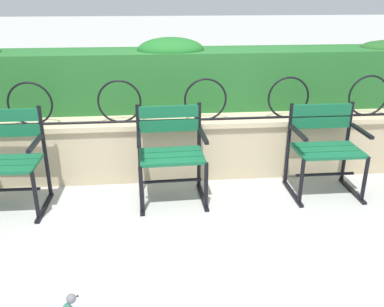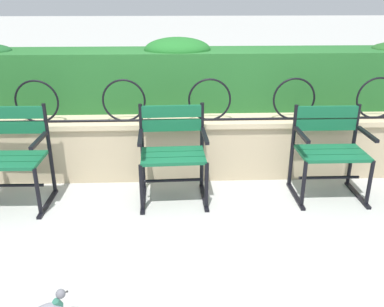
% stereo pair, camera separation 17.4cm
% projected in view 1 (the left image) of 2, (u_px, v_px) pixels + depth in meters
% --- Properties ---
extents(ground_plane, '(60.00, 60.00, 0.00)m').
position_uv_depth(ground_plane, '(194.00, 220.00, 3.47)').
color(ground_plane, '#ADADA8').
extents(stone_wall, '(7.75, 0.41, 0.61)m').
position_uv_depth(stone_wall, '(185.00, 147.00, 4.22)').
color(stone_wall, tan).
rests_on(stone_wall, ground).
extents(iron_arch_fence, '(7.20, 0.02, 0.42)m').
position_uv_depth(iron_arch_fence, '(166.00, 103.00, 3.96)').
color(iron_arch_fence, black).
rests_on(iron_arch_fence, stone_wall).
extents(hedge_row, '(7.59, 0.63, 0.74)m').
position_uv_depth(hedge_row, '(180.00, 76.00, 4.44)').
color(hedge_row, '#236028').
rests_on(hedge_row, stone_wall).
extents(park_chair_left, '(0.64, 0.53, 0.88)m').
position_uv_depth(park_chair_left, '(5.00, 158.00, 3.53)').
color(park_chair_left, '#145B38').
rests_on(park_chair_left, ground).
extents(park_chair_centre, '(0.62, 0.54, 0.86)m').
position_uv_depth(park_chair_centre, '(171.00, 151.00, 3.70)').
color(park_chair_centre, '#145B38').
rests_on(park_chair_centre, ground).
extents(park_chair_right, '(0.63, 0.52, 0.83)m').
position_uv_depth(park_chair_right, '(325.00, 146.00, 3.83)').
color(park_chair_right, '#145B38').
rests_on(park_chair_right, ground).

